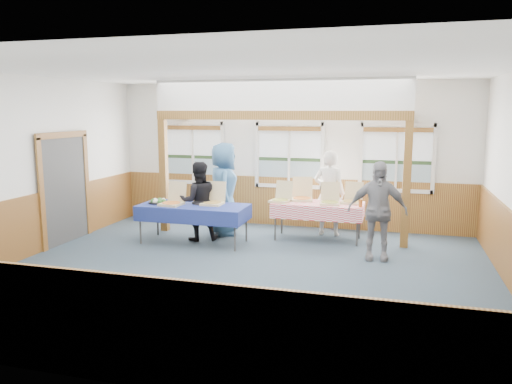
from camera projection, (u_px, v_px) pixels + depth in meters
floor at (244, 273)px, 8.04m from camera, size 8.00×8.00×0.00m
ceiling at (243, 69)px, 7.53m from camera, size 8.00×8.00×0.00m
wall_back at (290, 155)px, 11.11m from camera, size 8.00×0.00×8.00m
wall_front at (129, 222)px, 4.46m from camera, size 8.00×0.00×8.00m
wall_left at (28, 167)px, 8.85m from camera, size 0.00×8.00×8.00m
wainscot_back at (289, 202)px, 11.26m from camera, size 7.98×0.05×1.10m
wainscot_front at (135, 331)px, 4.65m from camera, size 7.98×0.05×1.10m
wainscot_left at (34, 224)px, 9.01m from camera, size 0.05×6.98×1.10m
cased_opening at (64, 190)px, 9.78m from camera, size 0.06×1.30×2.10m
window_left at (193, 150)px, 11.67m from camera, size 1.56×0.10×1.46m
window_mid at (289, 152)px, 11.06m from camera, size 1.56×0.10×1.46m
window_right at (397, 154)px, 10.44m from camera, size 1.56×0.10×1.46m
post_left at (164, 176)px, 10.70m from camera, size 0.15×0.15×2.40m
post_right at (407, 185)px, 9.37m from camera, size 0.15×0.15×2.40m
cross_beam at (278, 115)px, 9.83m from camera, size 5.15×0.18×0.18m
table_left at (193, 207)px, 9.76m from camera, size 2.30×1.61×0.76m
table_right at (318, 206)px, 10.00m from camera, size 1.86×0.95×0.76m
pizza_box_a at (172, 202)px, 9.75m from camera, size 0.44×0.52×0.43m
pizza_box_b at (213, 201)px, 9.80m from camera, size 0.39×0.48×0.43m
pizza_box_c at (281, 199)px, 10.08m from camera, size 0.45×0.51×0.41m
pizza_box_d at (302, 197)px, 10.26m from camera, size 0.50×0.57×0.46m
pizza_box_e at (330, 201)px, 9.84m from camera, size 0.43×0.50×0.41m
pizza_box_f at (352, 200)px, 9.94m from camera, size 0.42×0.49×0.40m
veggie_tray at (158, 202)px, 9.95m from camera, size 0.40×0.40×0.09m
drink_glass at (360, 203)px, 9.51m from camera, size 0.07×0.07×0.15m
woman_white at (329, 193)px, 10.36m from camera, size 0.69×0.49×1.78m
woman_black at (198, 201)px, 9.97m from camera, size 0.96×0.89×1.58m
man_blue at (224, 189)px, 10.42m from camera, size 0.90×1.10×1.93m
person_grey at (377, 211)px, 8.65m from camera, size 1.04×0.49×1.73m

